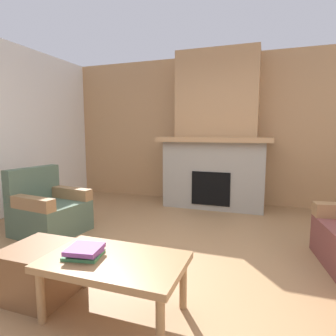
{
  "coord_description": "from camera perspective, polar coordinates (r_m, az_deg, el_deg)",
  "views": [
    {
      "loc": [
        0.83,
        -2.32,
        1.32
      ],
      "look_at": [
        -0.25,
        0.8,
        0.89
      ],
      "focal_mm": 29.93,
      "sensor_mm": 36.0,
      "label": 1
    }
  ],
  "objects": [
    {
      "name": "coffee_table",
      "position": [
        2.13,
        -10.91,
        -18.96
      ],
      "size": [
        1.0,
        0.6,
        0.43
      ],
      "color": "#997047",
      "rests_on": "ground"
    },
    {
      "name": "book_stack_near_edge",
      "position": [
        2.16,
        -16.67,
        -15.99
      ],
      "size": [
        0.29,
        0.26,
        0.08
      ],
      "color": "#3D7F4C",
      "rests_on": "coffee_table"
    },
    {
      "name": "ottoman",
      "position": [
        2.63,
        -24.46,
        -18.47
      ],
      "size": [
        0.52,
        0.52,
        0.4
      ],
      "primitive_type": "cube",
      "color": "brown",
      "rests_on": "ground"
    },
    {
      "name": "armchair",
      "position": [
        4.03,
        -23.21,
        -7.97
      ],
      "size": [
        0.85,
        0.85,
        0.85
      ],
      "color": "#4C604C",
      "rests_on": "ground"
    },
    {
      "name": "ground",
      "position": [
        2.79,
        -0.55,
        -20.77
      ],
      "size": [
        9.0,
        9.0,
        0.0
      ],
      "primitive_type": "plane",
      "color": "#9E754C"
    },
    {
      "name": "fireplace",
      "position": [
        5.01,
        9.67,
        5.5
      ],
      "size": [
        1.9,
        0.82,
        2.7
      ],
      "color": "gray",
      "rests_on": "ground"
    },
    {
      "name": "wall_back_wood_panel",
      "position": [
        5.38,
        10.39,
        7.59
      ],
      "size": [
        6.0,
        0.12,
        2.7
      ],
      "primitive_type": "cube",
      "color": "tan",
      "rests_on": "ground"
    }
  ]
}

